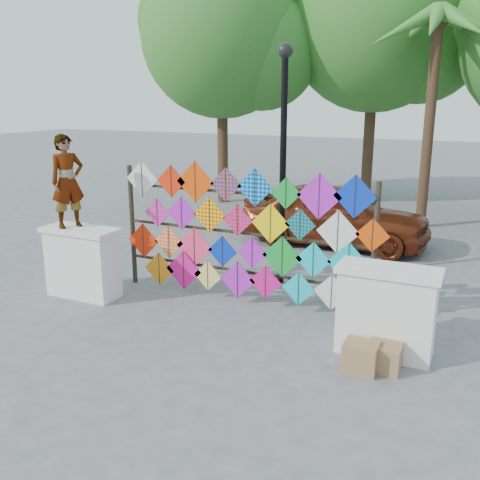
{
  "coord_description": "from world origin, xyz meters",
  "views": [
    {
      "loc": [
        3.78,
        -7.35,
        3.54
      ],
      "look_at": [
        0.07,
        0.6,
        1.18
      ],
      "focal_mm": 40.0,
      "sensor_mm": 36.0,
      "label": 1
    }
  ],
  "objects_px": {
    "sedan": "(335,214)",
    "lamppost": "(283,144)",
    "kite_rack": "(244,236)",
    "vendor_woman": "(68,181)"
  },
  "relations": [
    {
      "from": "sedan",
      "to": "lamppost",
      "type": "relative_size",
      "value": 1.01
    },
    {
      "from": "kite_rack",
      "to": "lamppost",
      "type": "bearing_deg",
      "value": 80.96
    },
    {
      "from": "sedan",
      "to": "kite_rack",
      "type": "bearing_deg",
      "value": 174.31
    },
    {
      "from": "kite_rack",
      "to": "vendor_woman",
      "type": "relative_size",
      "value": 3.03
    },
    {
      "from": "kite_rack",
      "to": "sedan",
      "type": "height_order",
      "value": "kite_rack"
    },
    {
      "from": "vendor_woman",
      "to": "lamppost",
      "type": "bearing_deg",
      "value": -29.38
    },
    {
      "from": "kite_rack",
      "to": "sedan",
      "type": "bearing_deg",
      "value": 84.66
    },
    {
      "from": "vendor_woman",
      "to": "kite_rack",
      "type": "bearing_deg",
      "value": -46.72
    },
    {
      "from": "vendor_woman",
      "to": "lamppost",
      "type": "height_order",
      "value": "lamppost"
    },
    {
      "from": "kite_rack",
      "to": "vendor_woman",
      "type": "distance_m",
      "value": 3.25
    }
  ]
}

